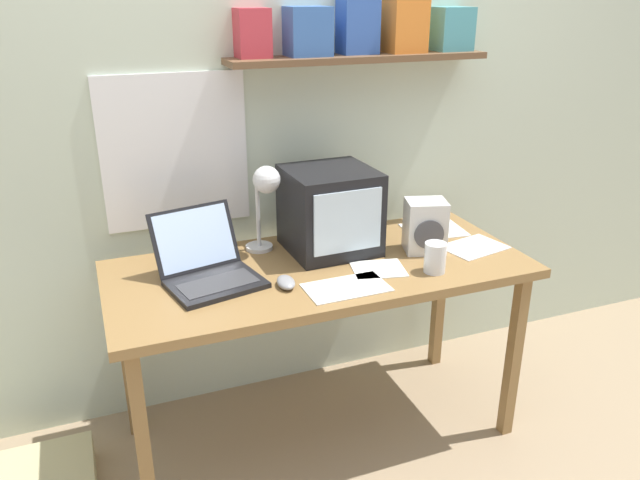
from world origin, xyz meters
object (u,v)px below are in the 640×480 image
(corner_desk, at_px, (320,282))
(desk_lamp, at_px, (265,191))
(space_heater, at_px, (425,226))
(laptop, at_px, (207,264))
(crt_monitor, at_px, (330,210))
(juice_glass, at_px, (435,259))
(loose_paper_near_laptop, at_px, (474,247))
(computer_mouse, at_px, (286,282))
(loose_paper_near_monitor, at_px, (378,269))
(open_notebook, at_px, (434,230))
(printed_handout, at_px, (346,287))

(corner_desk, height_order, desk_lamp, desk_lamp)
(space_heater, bearing_deg, laptop, -166.41)
(crt_monitor, height_order, laptop, crt_monitor)
(desk_lamp, bearing_deg, juice_glass, -58.40)
(corner_desk, bearing_deg, loose_paper_near_laptop, -5.80)
(juice_glass, height_order, computer_mouse, juice_glass)
(corner_desk, relative_size, loose_paper_near_monitor, 7.15)
(laptop, distance_m, loose_paper_near_monitor, 0.61)
(corner_desk, bearing_deg, computer_mouse, -144.56)
(corner_desk, height_order, juice_glass, juice_glass)
(space_heater, xyz_separation_m, loose_paper_near_laptop, (0.20, -0.05, -0.10))
(juice_glass, bearing_deg, loose_paper_near_laptop, 27.65)
(laptop, bearing_deg, loose_paper_near_monitor, -26.37)
(space_heater, bearing_deg, computer_mouse, -152.97)
(juice_glass, height_order, space_heater, space_heater)
(crt_monitor, xyz_separation_m, computer_mouse, (-0.26, -0.25, -0.14))
(juice_glass, height_order, loose_paper_near_laptop, juice_glass)
(laptop, xyz_separation_m, computer_mouse, (0.24, -0.16, -0.04))
(desk_lamp, bearing_deg, space_heater, -40.50)
(crt_monitor, height_order, desk_lamp, desk_lamp)
(open_notebook, bearing_deg, loose_paper_near_laptop, -77.42)
(juice_glass, bearing_deg, open_notebook, 59.18)
(open_notebook, bearing_deg, crt_monitor, -176.80)
(crt_monitor, distance_m, loose_paper_near_laptop, 0.59)
(juice_glass, bearing_deg, printed_handout, -178.79)
(corner_desk, relative_size, crt_monitor, 4.62)
(laptop, height_order, loose_paper_near_laptop, laptop)
(laptop, bearing_deg, loose_paper_near_laptop, -17.88)
(laptop, bearing_deg, space_heater, -15.90)
(loose_paper_near_laptop, distance_m, loose_paper_near_monitor, 0.45)
(desk_lamp, height_order, printed_handout, desk_lamp)
(open_notebook, bearing_deg, space_heater, -130.79)
(corner_desk, relative_size, space_heater, 7.62)
(crt_monitor, bearing_deg, laptop, -170.57)
(computer_mouse, bearing_deg, printed_handout, -24.51)
(corner_desk, height_order, crt_monitor, crt_monitor)
(loose_paper_near_laptop, bearing_deg, corner_desk, 174.20)
(corner_desk, bearing_deg, laptop, 175.48)
(desk_lamp, xyz_separation_m, space_heater, (0.57, -0.20, -0.15))
(crt_monitor, bearing_deg, space_heater, -25.14)
(space_heater, relative_size, loose_paper_near_laptop, 0.75)
(juice_glass, distance_m, loose_paper_near_monitor, 0.21)
(loose_paper_near_laptop, bearing_deg, printed_handout, -166.61)
(laptop, distance_m, space_heater, 0.84)
(laptop, xyz_separation_m, desk_lamp, (0.26, 0.15, 0.19))
(laptop, height_order, loose_paper_near_monitor, laptop)
(laptop, xyz_separation_m, loose_paper_near_monitor, (0.59, -0.15, -0.06))
(crt_monitor, xyz_separation_m, loose_paper_near_laptop, (0.53, -0.19, -0.16))
(loose_paper_near_monitor, height_order, printed_handout, same)
(corner_desk, distance_m, desk_lamp, 0.40)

